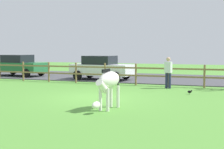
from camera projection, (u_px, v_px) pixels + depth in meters
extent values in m
plane|color=#549338|center=(97.00, 97.00, 14.17)|extent=(60.00, 60.00, 0.00)
cube|color=#47474C|center=(148.00, 78.00, 22.89)|extent=(28.00, 7.40, 0.05)
cylinder|color=olive|center=(23.00, 71.00, 21.24)|extent=(0.11, 0.11, 1.23)
cylinder|color=olive|center=(49.00, 72.00, 20.61)|extent=(0.11, 0.11, 1.23)
cylinder|color=olive|center=(76.00, 73.00, 19.97)|extent=(0.11, 0.11, 1.23)
cylinder|color=olive|center=(105.00, 74.00, 19.33)|extent=(0.11, 0.11, 1.23)
cylinder|color=olive|center=(136.00, 74.00, 18.70)|extent=(0.11, 0.11, 1.23)
cylinder|color=olive|center=(169.00, 75.00, 18.06)|extent=(0.11, 0.11, 1.23)
cylinder|color=olive|center=(204.00, 76.00, 17.43)|extent=(0.11, 0.11, 1.23)
cube|color=olive|center=(120.00, 75.00, 19.02)|extent=(20.75, 0.06, 0.09)
cube|color=olive|center=(120.00, 68.00, 18.99)|extent=(20.75, 0.06, 0.09)
ellipsoid|color=white|center=(109.00, 79.00, 11.38)|extent=(0.62, 1.29, 0.56)
cylinder|color=white|center=(108.00, 100.00, 11.01)|extent=(0.11, 0.11, 0.78)
cylinder|color=white|center=(100.00, 99.00, 11.14)|extent=(0.11, 0.11, 0.78)
cylinder|color=white|center=(118.00, 97.00, 11.73)|extent=(0.11, 0.11, 0.78)
cylinder|color=white|center=(111.00, 96.00, 11.85)|extent=(0.11, 0.11, 0.78)
cylinder|color=white|center=(102.00, 86.00, 10.93)|extent=(0.31, 0.61, 0.51)
ellipsoid|color=white|center=(96.00, 105.00, 10.60)|extent=(0.25, 0.46, 0.24)
cube|color=black|center=(106.00, 71.00, 11.13)|extent=(0.11, 0.56, 0.12)
cylinder|color=black|center=(118.00, 82.00, 11.99)|extent=(0.07, 0.20, 0.54)
cylinder|color=black|center=(190.00, 94.00, 15.05)|extent=(0.01, 0.01, 0.06)
cylinder|color=black|center=(189.00, 94.00, 15.01)|extent=(0.01, 0.01, 0.06)
ellipsoid|color=black|center=(190.00, 92.00, 15.03)|extent=(0.18, 0.10, 0.12)
sphere|color=black|center=(192.00, 91.00, 14.99)|extent=(0.07, 0.07, 0.07)
cube|color=#236B38|center=(19.00, 67.00, 24.35)|extent=(4.14, 2.06, 0.70)
cube|color=black|center=(17.00, 59.00, 24.37)|extent=(2.04, 1.73, 0.56)
cylinder|color=black|center=(41.00, 72.00, 24.58)|extent=(0.61, 0.24, 0.60)
cylinder|color=black|center=(26.00, 73.00, 23.04)|extent=(0.61, 0.24, 0.60)
cylinder|color=black|center=(13.00, 71.00, 25.72)|extent=(0.61, 0.24, 0.60)
cube|color=white|center=(102.00, 70.00, 21.53)|extent=(4.12, 2.01, 0.70)
cube|color=black|center=(100.00, 60.00, 21.54)|extent=(2.02, 1.71, 0.56)
cylinder|color=black|center=(126.00, 75.00, 21.78)|extent=(0.61, 0.23, 0.60)
cylinder|color=black|center=(115.00, 77.00, 20.23)|extent=(0.61, 0.23, 0.60)
cylinder|color=black|center=(90.00, 73.00, 22.88)|extent=(0.61, 0.23, 0.60)
cylinder|color=black|center=(77.00, 75.00, 21.34)|extent=(0.61, 0.23, 0.60)
cylinder|color=#232847|center=(167.00, 80.00, 17.29)|extent=(0.14, 0.14, 0.82)
cylinder|color=#232847|center=(170.00, 81.00, 17.19)|extent=(0.14, 0.14, 0.82)
cube|color=silver|center=(168.00, 67.00, 17.18)|extent=(0.41, 0.31, 0.58)
sphere|color=tan|center=(168.00, 59.00, 17.15)|extent=(0.22, 0.22, 0.22)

